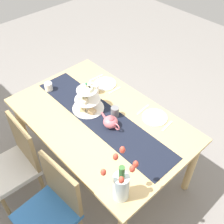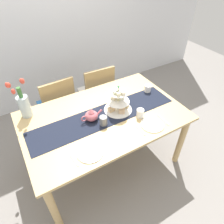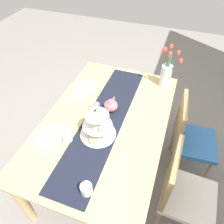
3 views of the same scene
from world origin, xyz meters
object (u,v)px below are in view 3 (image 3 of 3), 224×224
(tiered_cake_stand, at_px, (97,127))
(cream_jug, at_px, (86,189))
(dinner_plate_left, at_px, (84,89))
(knife_right, at_px, (39,152))
(fork_right, at_px, (58,125))
(chair_right, at_px, (181,190))
(teapot, at_px, (111,105))
(dinner_plate_right, at_px, (49,138))
(mug_grey, at_px, (96,108))
(knife_left, at_px, (78,98))
(dining_table, at_px, (106,127))
(fork_left, at_px, (89,81))
(tulip_vase, at_px, (166,72))
(mug_white_text, at_px, (67,136))
(chair_left, at_px, (188,136))

(tiered_cake_stand, xyz_separation_m, cream_jug, (0.49, 0.12, -0.05))
(dinner_plate_left, distance_m, knife_right, 0.83)
(fork_right, height_order, knife_right, same)
(chair_right, distance_m, teapot, 0.93)
(dinner_plate_right, height_order, mug_grey, mug_grey)
(knife_right, bearing_deg, fork_right, 180.00)
(teapot, relative_size, fork_right, 1.59)
(mug_grey, bearing_deg, knife_left, -116.34)
(dining_table, height_order, knife_left, knife_left)
(fork_left, xyz_separation_m, knife_left, (0.29, 0.00, 0.00))
(teapot, bearing_deg, tulip_vase, 143.43)
(teapot, xyz_separation_m, fork_right, (0.34, -0.37, -0.06))
(mug_white_text, bearing_deg, chair_right, 90.97)
(teapot, height_order, dinner_plate_left, teapot)
(chair_left, xyz_separation_m, tulip_vase, (-0.40, -0.35, 0.41))
(cream_jug, height_order, dinner_plate_left, cream_jug)
(dinner_plate_right, xyz_separation_m, fork_right, (-0.14, 0.00, -0.00))
(tiered_cake_stand, relative_size, cream_jug, 3.58)
(knife_right, bearing_deg, chair_right, 99.87)
(fork_left, height_order, fork_right, same)
(fork_right, bearing_deg, fork_left, 180.00)
(knife_left, height_order, knife_right, same)
(chair_right, xyz_separation_m, tulip_vase, (-0.98, -0.35, 0.41))
(teapot, distance_m, fork_right, 0.51)
(teapot, relative_size, tulip_vase, 0.53)
(chair_right, distance_m, fork_left, 1.39)
(fork_left, height_order, mug_grey, mug_grey)
(teapot, relative_size, mug_white_text, 2.51)
(tulip_vase, relative_size, mug_white_text, 4.78)
(dining_table, bearing_deg, mug_grey, -119.25)
(chair_right, bearing_deg, knife_right, -80.13)
(fork_right, relative_size, mug_grey, 1.58)
(fork_left, bearing_deg, tulip_vase, 104.91)
(dining_table, xyz_separation_m, chair_right, (0.30, 0.76, -0.16))
(chair_right, relative_size, fork_left, 6.07)
(tiered_cake_stand, height_order, fork_right, tiered_cake_stand)
(dinner_plate_right, relative_size, mug_grey, 2.42)
(teapot, relative_size, dinner_plate_right, 1.04)
(knife_right, bearing_deg, knife_left, 180.00)
(chair_left, bearing_deg, dinner_plate_right, -60.56)
(dinner_plate_right, relative_size, fork_right, 1.53)
(chair_right, relative_size, knife_left, 5.35)
(chair_left, distance_m, knife_left, 1.16)
(teapot, distance_m, cream_jug, 0.81)
(fork_right, bearing_deg, cream_jug, 46.49)
(tiered_cake_stand, bearing_deg, cream_jug, 13.65)
(chair_right, xyz_separation_m, fork_left, (-0.78, -1.13, 0.26))
(dinner_plate_right, height_order, mug_white_text, mug_white_text)
(teapot, xyz_separation_m, knife_right, (0.63, -0.37, -0.06))
(dining_table, height_order, mug_grey, mug_grey)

